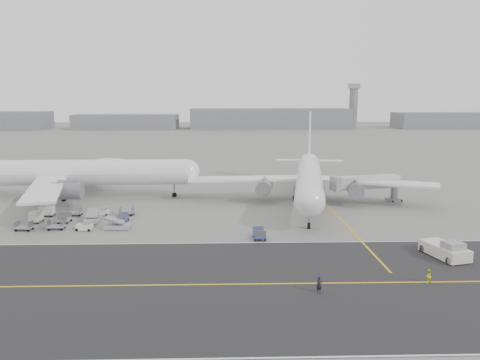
{
  "coord_description": "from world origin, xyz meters",
  "views": [
    {
      "loc": [
        9.6,
        -69.7,
        21.56
      ],
      "look_at": [
        11.91,
        12.0,
        7.11
      ],
      "focal_mm": 35.0,
      "sensor_mm": 36.0,
      "label": 1
    }
  ],
  "objects_px": {
    "ground_crew_b": "(428,276)",
    "airliner_a": "(69,173)",
    "control_tower": "(353,105)",
    "airliner_b": "(309,177)",
    "jet_bridge": "(367,184)",
    "ground_crew_a": "(319,285)",
    "pushback_tug": "(446,250)"
  },
  "relations": [
    {
      "from": "ground_crew_b",
      "to": "airliner_a",
      "type": "bearing_deg",
      "value": -64.71
    },
    {
      "from": "control_tower",
      "to": "airliner_a",
      "type": "xyz_separation_m",
      "value": [
        -124.47,
        -234.33,
        -10.63
      ]
    },
    {
      "from": "airliner_b",
      "to": "jet_bridge",
      "type": "height_order",
      "value": "airliner_b"
    },
    {
      "from": "control_tower",
      "to": "airliner_b",
      "type": "distance_m",
      "value": 250.4
    },
    {
      "from": "control_tower",
      "to": "airliner_a",
      "type": "distance_m",
      "value": 265.55
    },
    {
      "from": "ground_crew_a",
      "to": "ground_crew_b",
      "type": "relative_size",
      "value": 1.12
    },
    {
      "from": "pushback_tug",
      "to": "ground_crew_a",
      "type": "relative_size",
      "value": 4.83
    },
    {
      "from": "airliner_a",
      "to": "ground_crew_b",
      "type": "distance_m",
      "value": 75.75
    },
    {
      "from": "jet_bridge",
      "to": "ground_crew_b",
      "type": "bearing_deg",
      "value": -110.69
    },
    {
      "from": "airliner_b",
      "to": "ground_crew_a",
      "type": "bearing_deg",
      "value": -88.68
    },
    {
      "from": "pushback_tug",
      "to": "control_tower",
      "type": "bearing_deg",
      "value": 62.7
    },
    {
      "from": "airliner_a",
      "to": "airliner_b",
      "type": "xyz_separation_m",
      "value": [
        51.22,
        -4.87,
        -0.43
      ]
    },
    {
      "from": "airliner_b",
      "to": "jet_bridge",
      "type": "distance_m",
      "value": 11.81
    },
    {
      "from": "airliner_a",
      "to": "pushback_tug",
      "type": "bearing_deg",
      "value": -122.91
    },
    {
      "from": "jet_bridge",
      "to": "ground_crew_b",
      "type": "height_order",
      "value": "jet_bridge"
    },
    {
      "from": "control_tower",
      "to": "pushback_tug",
      "type": "height_order",
      "value": "control_tower"
    },
    {
      "from": "pushback_tug",
      "to": "ground_crew_a",
      "type": "distance_m",
      "value": 22.53
    },
    {
      "from": "airliner_b",
      "to": "jet_bridge",
      "type": "bearing_deg",
      "value": 0.76
    },
    {
      "from": "ground_crew_a",
      "to": "airliner_a",
      "type": "bearing_deg",
      "value": 115.54
    },
    {
      "from": "pushback_tug",
      "to": "jet_bridge",
      "type": "bearing_deg",
      "value": 76.88
    },
    {
      "from": "control_tower",
      "to": "ground_crew_a",
      "type": "xyz_separation_m",
      "value": [
        -80.17,
        -285.69,
        -15.3
      ]
    },
    {
      "from": "ground_crew_b",
      "to": "control_tower",
      "type": "bearing_deg",
      "value": -127.73
    },
    {
      "from": "jet_bridge",
      "to": "airliner_a",
      "type": "bearing_deg",
      "value": 160.16
    },
    {
      "from": "control_tower",
      "to": "ground_crew_a",
      "type": "bearing_deg",
      "value": -105.67
    },
    {
      "from": "control_tower",
      "to": "pushback_tug",
      "type": "relative_size",
      "value": 3.4
    },
    {
      "from": "airliner_a",
      "to": "pushback_tug",
      "type": "relative_size",
      "value": 6.17
    },
    {
      "from": "pushback_tug",
      "to": "ground_crew_b",
      "type": "relative_size",
      "value": 5.43
    },
    {
      "from": "airliner_b",
      "to": "pushback_tug",
      "type": "distance_m",
      "value": 37.69
    },
    {
      "from": "airliner_b",
      "to": "pushback_tug",
      "type": "relative_size",
      "value": 5.65
    },
    {
      "from": "pushback_tug",
      "to": "ground_crew_a",
      "type": "bearing_deg",
      "value": -164.98
    },
    {
      "from": "control_tower",
      "to": "airliner_b",
      "type": "xyz_separation_m",
      "value": [
        -73.25,
        -239.2,
        -11.06
      ]
    },
    {
      "from": "airliner_b",
      "to": "control_tower",
      "type": "bearing_deg",
      "value": 82.76
    }
  ]
}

